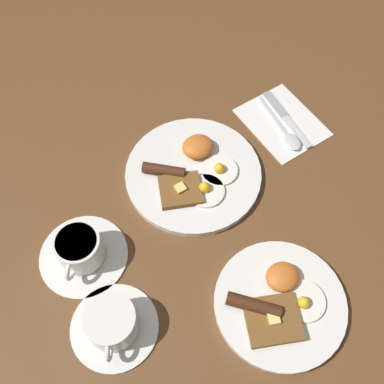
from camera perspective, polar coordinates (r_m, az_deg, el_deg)
ground_plane at (r=0.95m, az=0.16°, el=2.11°), size 3.00×3.00×0.00m
breakfast_plate_near at (r=0.94m, az=0.15°, el=2.47°), size 0.29×0.29×0.05m
breakfast_plate_far at (r=0.84m, az=11.00°, el=-13.66°), size 0.24×0.24×0.04m
teacup_near at (r=0.87m, az=-13.96°, el=-7.26°), size 0.17×0.17×0.07m
teacup_far at (r=0.81m, az=-10.10°, el=-16.17°), size 0.16×0.16×0.07m
napkin at (r=1.05m, az=11.38°, el=8.70°), size 0.17×0.20×0.01m
knife at (r=1.06m, az=11.65°, el=9.47°), size 0.02×0.18×0.01m
spoon at (r=1.02m, az=12.11°, el=6.96°), size 0.03×0.17×0.01m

